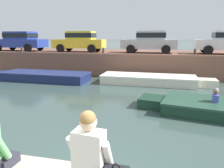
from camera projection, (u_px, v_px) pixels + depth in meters
name	position (u px, v px, depth m)	size (l,w,h in m)	color
ground_plane	(123.00, 104.00, 8.71)	(400.00, 400.00, 0.00)	#384C47
far_quay_wall	(142.00, 62.00, 16.72)	(60.00, 6.00, 1.49)	brown
far_wall_coping	(139.00, 54.00, 13.81)	(60.00, 0.24, 0.08)	#925F4C
boat_moored_west_navy	(42.00, 76.00, 13.37)	(6.37, 1.96, 0.52)	navy
boat_moored_central_cream	(152.00, 80.00, 12.31)	(6.29, 1.86, 0.51)	silver
car_leftmost_blue	(20.00, 40.00, 17.72)	(4.34, 1.96, 1.54)	#233893
car_left_inner_yellow	(80.00, 41.00, 16.59)	(3.91, 2.02, 1.54)	yellow
car_centre_silver	(150.00, 41.00, 15.45)	(3.87, 1.96, 1.54)	#B7BABC
mooring_bollard_west	(22.00, 49.00, 15.72)	(0.15, 0.15, 0.44)	#2D2B28
mooring_bollard_mid	(103.00, 51.00, 14.40)	(0.15, 0.15, 0.44)	#2D2B28
mooring_bollard_east	(195.00, 52.00, 13.16)	(0.15, 0.15, 0.44)	#2D2B28
person_seated_right	(91.00, 157.00, 2.58)	(0.56, 0.56, 0.97)	#282833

